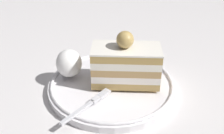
{
  "coord_description": "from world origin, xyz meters",
  "views": [
    {
      "loc": [
        -0.39,
        -0.05,
        0.3
      ],
      "look_at": [
        0.02,
        0.02,
        0.05
      ],
      "focal_mm": 42.32,
      "sensor_mm": 36.0,
      "label": 1
    }
  ],
  "objects_px": {
    "dessert_plate": "(112,84)",
    "whipped_cream_dollop": "(69,63)",
    "cake_slice": "(126,64)",
    "fork": "(88,105)"
  },
  "relations": [
    {
      "from": "cake_slice",
      "to": "whipped_cream_dollop",
      "type": "distance_m",
      "value": 0.11
    },
    {
      "from": "dessert_plate",
      "to": "whipped_cream_dollop",
      "type": "xyz_separation_m",
      "value": [
        0.0,
        0.08,
        0.04
      ]
    },
    {
      "from": "dessert_plate",
      "to": "whipped_cream_dollop",
      "type": "bearing_deg",
      "value": 86.68
    },
    {
      "from": "cake_slice",
      "to": "whipped_cream_dollop",
      "type": "height_order",
      "value": "cake_slice"
    },
    {
      "from": "cake_slice",
      "to": "whipped_cream_dollop",
      "type": "bearing_deg",
      "value": 88.33
    },
    {
      "from": "dessert_plate",
      "to": "fork",
      "type": "bearing_deg",
      "value": 161.27
    },
    {
      "from": "dessert_plate",
      "to": "cake_slice",
      "type": "relative_size",
      "value": 1.86
    },
    {
      "from": "dessert_plate",
      "to": "cake_slice",
      "type": "xyz_separation_m",
      "value": [
        0.0,
        -0.02,
        0.05
      ]
    },
    {
      "from": "cake_slice",
      "to": "whipped_cream_dollop",
      "type": "xyz_separation_m",
      "value": [
        0.0,
        0.11,
        -0.01
      ]
    },
    {
      "from": "dessert_plate",
      "to": "fork",
      "type": "xyz_separation_m",
      "value": [
        -0.08,
        0.03,
        0.01
      ]
    }
  ]
}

